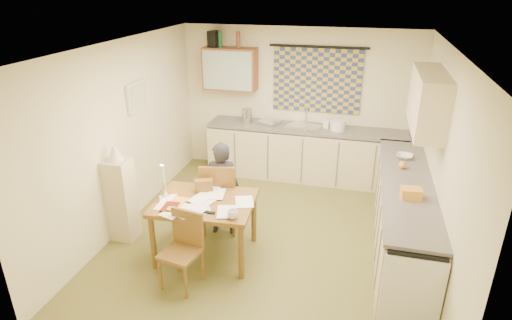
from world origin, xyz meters
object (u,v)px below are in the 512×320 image
(dining_table, at_px, (206,227))
(chair_far, at_px, (220,209))
(shelf_stand, at_px, (121,200))
(stove, at_px, (409,277))
(person, at_px, (222,189))
(counter_back, at_px, (305,153))
(counter_right, at_px, (403,215))

(dining_table, xyz_separation_m, chair_far, (-0.01, 0.58, -0.06))
(chair_far, height_order, shelf_stand, shelf_stand)
(stove, xyz_separation_m, person, (-2.31, 0.99, 0.22))
(counter_back, distance_m, person, 2.16)
(counter_right, height_order, dining_table, counter_right)
(stove, relative_size, person, 0.67)
(counter_right, xyz_separation_m, stove, (0.00, -1.25, -0.01))
(counter_back, bearing_deg, chair_far, -113.63)
(counter_right, distance_m, stove, 1.25)
(stove, height_order, shelf_stand, shelf_stand)
(counter_right, bearing_deg, dining_table, -161.15)
(dining_table, relative_size, shelf_stand, 1.11)
(counter_right, relative_size, shelf_stand, 2.64)
(counter_right, bearing_deg, shelf_stand, -168.53)
(counter_right, bearing_deg, stove, -90.00)
(counter_back, relative_size, chair_far, 3.23)
(person, bearing_deg, counter_right, 177.02)
(chair_far, xyz_separation_m, person, (0.05, -0.04, 0.34))
(chair_far, distance_m, shelf_stand, 1.30)
(dining_table, distance_m, shelf_stand, 1.21)
(chair_far, height_order, person, person)
(counter_right, xyz_separation_m, chair_far, (-2.36, -0.22, -0.13))
(person, height_order, shelf_stand, person)
(counter_right, relative_size, stove, 3.36)
(stove, height_order, dining_table, stove)
(counter_back, distance_m, counter_right, 2.30)
(counter_back, height_order, shelf_stand, shelf_stand)
(stove, bearing_deg, person, 156.94)
(dining_table, xyz_separation_m, shelf_stand, (-1.19, 0.08, 0.18))
(counter_back, height_order, person, person)
(stove, distance_m, dining_table, 2.39)
(chair_far, distance_m, person, 0.34)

